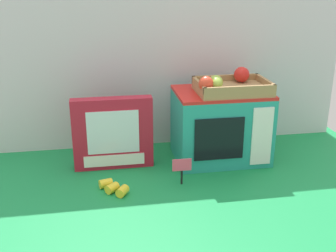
% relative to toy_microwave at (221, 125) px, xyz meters
% --- Properties ---
extents(ground_plane, '(1.70, 1.70, 0.00)m').
position_rel_toy_microwave_xyz_m(ground_plane, '(-0.21, 0.02, -0.14)').
color(ground_plane, '#198C47').
rests_on(ground_plane, ground).
extents(display_back_panel, '(1.61, 0.03, 0.77)m').
position_rel_toy_microwave_xyz_m(display_back_panel, '(-0.21, 0.22, 0.24)').
color(display_back_panel, silver).
rests_on(display_back_panel, ground).
extents(toy_microwave, '(0.37, 0.27, 0.29)m').
position_rel_toy_microwave_xyz_m(toy_microwave, '(0.00, 0.00, 0.00)').
color(toy_microwave, teal).
rests_on(toy_microwave, ground).
extents(food_groups_crate, '(0.29, 0.20, 0.09)m').
position_rel_toy_microwave_xyz_m(food_groups_crate, '(0.02, -0.03, 0.17)').
color(food_groups_crate, '#A37F51').
rests_on(food_groups_crate, toy_microwave).
extents(cookie_set_box, '(0.31, 0.06, 0.28)m').
position_rel_toy_microwave_xyz_m(cookie_set_box, '(-0.44, -0.01, -0.00)').
color(cookie_set_box, '#B2192D').
rests_on(cookie_set_box, ground).
extents(price_sign, '(0.07, 0.01, 0.10)m').
position_rel_toy_microwave_xyz_m(price_sign, '(-0.20, -0.20, -0.08)').
color(price_sign, black).
rests_on(price_sign, ground).
extents(loose_toy_banana, '(0.11, 0.12, 0.03)m').
position_rel_toy_microwave_xyz_m(loose_toy_banana, '(-0.45, -0.22, -0.13)').
color(loose_toy_banana, yellow).
rests_on(loose_toy_banana, ground).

